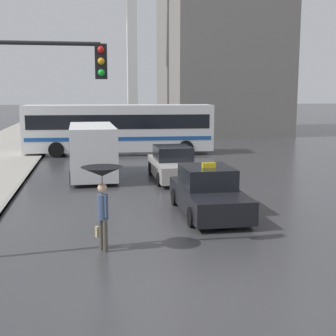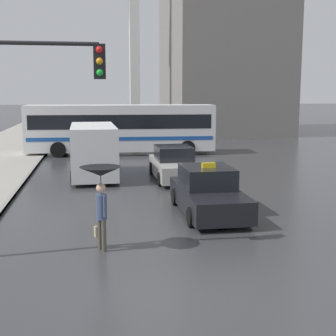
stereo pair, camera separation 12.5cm
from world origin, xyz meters
name	(u,v)px [view 1 (the left image)]	position (x,y,z in m)	size (l,w,h in m)	color
ground_plane	(205,300)	(0.00, 0.00, 0.00)	(300.00, 300.00, 0.00)	#38383A
taxi	(208,193)	(1.68, 6.35, 0.69)	(1.91, 4.50, 1.70)	black
sedan_red	(173,165)	(1.64, 12.58, 0.68)	(1.91, 4.54, 1.52)	#B7B2AD
ambulance_van	(92,149)	(-2.01, 13.72, 1.36)	(2.19, 5.31, 2.45)	white
city_bus	(119,127)	(-0.23, 21.94, 1.76)	(12.01, 3.09, 3.17)	silver
pedestrian_with_umbrella	(102,183)	(-1.84, 3.19, 1.74)	(1.03, 1.03, 2.15)	#4C473D
traffic_light	(11,101)	(-3.87, 3.00, 3.76)	(3.83, 0.38, 5.37)	black
monument_cross	(131,2)	(1.97, 36.22, 12.11)	(9.39, 0.90, 21.35)	white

